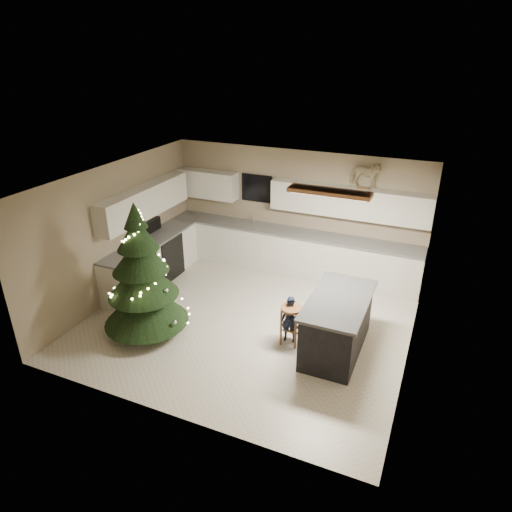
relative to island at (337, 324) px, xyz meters
The scene contains 8 objects.
ground_plane 1.72m from the island, behind, with size 5.50×5.50×0.00m, color beige.
room_shell 2.07m from the island, behind, with size 5.52×5.02×2.61m.
cabinetry 3.16m from the island, 144.30° to the left, with size 5.50×3.20×2.00m.
island is the anchor object (origin of this frame).
bar_stool 0.74m from the island, behind, with size 0.36×0.36×0.68m.
christmas_tree 3.25m from the island, 165.85° to the right, with size 1.47×1.42×2.35m.
toddler 0.77m from the island, behind, with size 0.30×0.20×0.82m, color black.
rocking_horse 3.10m from the island, 95.23° to the left, with size 0.64×0.33×0.55m.
Camera 1 is at (2.90, -6.32, 4.54)m, focal length 32.00 mm.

